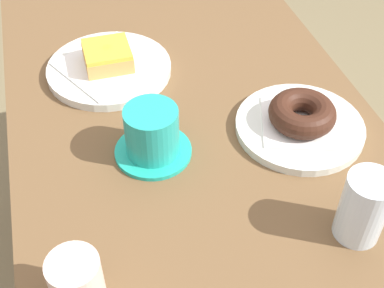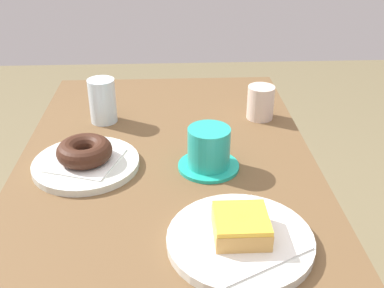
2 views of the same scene
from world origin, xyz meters
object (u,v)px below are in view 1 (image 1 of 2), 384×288
Objects in this scene: sugar_jar at (77,283)px; coffee_cup at (152,134)px; donut_glazed_square at (108,56)px; plate_glazed_square at (109,69)px; plate_chocolate_ring at (300,127)px; water_glass at (364,207)px; donut_chocolate_ring at (302,113)px.

coffee_cup is at bearing 147.77° from sugar_jar.
sugar_jar is at bearing -13.70° from donut_glazed_square.
donut_glazed_square is at bearing -172.28° from coffee_cup.
coffee_cup reaches higher than plate_glazed_square.
coffee_cup is at bearing -93.24° from plate_chocolate_ring.
water_glass is 0.32m from coffee_cup.
coffee_cup is (-0.01, -0.24, 0.00)m from donut_chocolate_ring.
plate_glazed_square is 2.74× the size of donut_glazed_square.
water_glass is (0.45, 0.26, 0.02)m from donut_glazed_square.
donut_glazed_square is 0.80× the size of water_glass.
donut_glazed_square is 0.36m from plate_chocolate_ring.
sugar_jar reaches higher than plate_glazed_square.
donut_glazed_square is 0.36m from donut_chocolate_ring.
plate_glazed_square is 0.46m from sugar_jar.
plate_glazed_square is 1.89× the size of coffee_cup.
plate_glazed_square is 0.36m from plate_chocolate_ring.
coffee_cup is (0.23, 0.03, 0.03)m from plate_glazed_square.
water_glass reaches higher than coffee_cup.
donut_glazed_square is (0.00, 0.00, 0.03)m from plate_glazed_square.
plate_chocolate_ring is 0.03m from donut_chocolate_ring.
donut_glazed_square is at bearing -149.87° from water_glass.
plate_glazed_square is at bearing -131.55° from plate_chocolate_ring.
sugar_jar is (0.00, -0.37, -0.01)m from water_glass.
donut_chocolate_ring is at bearing 86.76° from coffee_cup.
sugar_jar is at bearing -61.26° from plate_chocolate_ring.
plate_chocolate_ring is (0.24, 0.27, -0.03)m from donut_glazed_square.
plate_glazed_square is at bearing -131.55° from donut_chocolate_ring.
donut_chocolate_ring is at bearing 176.97° from water_glass.
plate_chocolate_ring is (0.24, 0.27, -0.00)m from plate_glazed_square.
donut_chocolate_ring reaches higher than plate_chocolate_ring.
plate_glazed_square reaches higher than plate_chocolate_ring.
water_glass is (0.45, 0.26, 0.04)m from plate_glazed_square.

